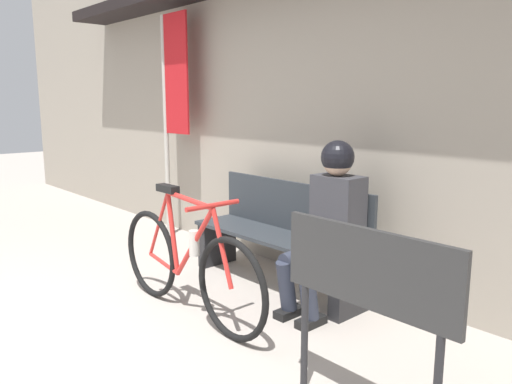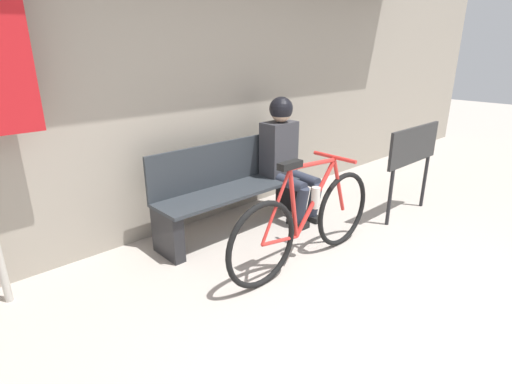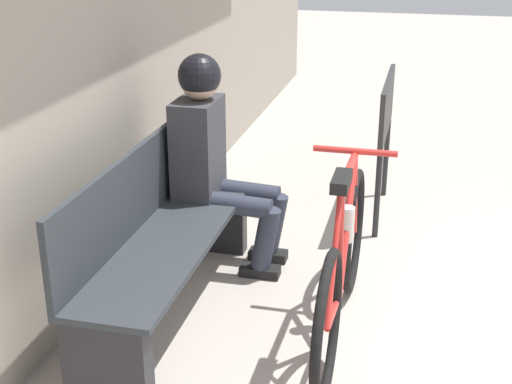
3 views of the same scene
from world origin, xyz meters
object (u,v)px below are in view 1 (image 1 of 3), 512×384
object	(u,v)px
park_bench_near	(280,238)
bicycle	(187,264)
signboard	(366,281)
person_seated	(330,216)
banner_pole	(172,96)

from	to	relation	value
park_bench_near	bicycle	xyz separation A→B (m)	(0.00, -0.89, -0.02)
bicycle	signboard	world-z (taller)	signboard
person_seated	banner_pole	world-z (taller)	banner_pole
bicycle	banner_pole	size ratio (longest dim) A/B	0.69
park_bench_near	signboard	size ratio (longest dim) A/B	1.73
bicycle	banner_pole	world-z (taller)	banner_pole
bicycle	signboard	bearing A→B (deg)	-2.66
park_bench_near	bicycle	world-z (taller)	bicycle
signboard	banner_pole	bearing A→B (deg)	161.10
bicycle	person_seated	xyz separation A→B (m)	(0.59, 0.79, 0.32)
bicycle	person_seated	bearing A→B (deg)	53.48
park_bench_near	signboard	world-z (taller)	signboard
park_bench_near	signboard	distance (m)	1.82
banner_pole	signboard	xyz separation A→B (m)	(3.26, -1.11, -0.84)
park_bench_near	signboard	bearing A→B (deg)	-32.54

